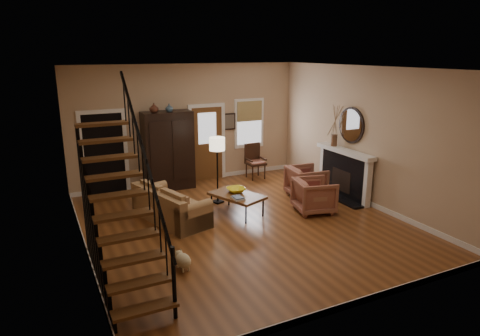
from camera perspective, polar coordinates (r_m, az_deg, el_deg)
name	(u,v)px	position (r m, az deg, el deg)	size (l,w,h in m)	color
room	(196,143)	(10.29, -5.92, 3.38)	(7.00, 7.33, 3.30)	brown
staircase	(120,188)	(6.80, -15.74, -2.57)	(0.94, 2.80, 3.20)	brown
fireplace	(346,169)	(11.15, 13.90, -0.11)	(0.33, 1.95, 2.30)	black
armoire	(168,151)	(11.60, -9.56, 2.30)	(1.30, 0.60, 2.10)	black
vase_a	(154,108)	(11.20, -11.40, 7.87)	(0.24, 0.24, 0.25)	#4C2619
vase_b	(169,108)	(11.31, -9.43, 7.93)	(0.20, 0.20, 0.21)	#334C60
sofa	(171,205)	(9.54, -9.22, -4.84)	(0.84, 1.95, 0.73)	#9F7648
coffee_table	(237,204)	(9.82, -0.41, -4.84)	(0.72, 1.24, 0.48)	brown
bowl	(236,190)	(9.87, -0.53, -2.95)	(0.42, 0.42, 0.10)	yellow
books	(238,198)	(9.42, -0.29, -3.99)	(0.23, 0.31, 0.06)	beige
armchair_left	(314,196)	(10.05, 9.86, -3.66)	(0.84, 0.86, 0.79)	brown
armchair_right	(306,182)	(11.02, 8.82, -1.86)	(0.85, 0.88, 0.80)	brown
floor_lamp	(217,171)	(10.39, -3.03, -0.34)	(0.38, 0.38, 1.64)	black
side_chair	(256,161)	(12.48, 2.10, 0.89)	(0.54, 0.54, 1.02)	#311B0F
dog	(183,262)	(7.54, -7.57, -12.26)	(0.24, 0.41, 0.30)	beige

